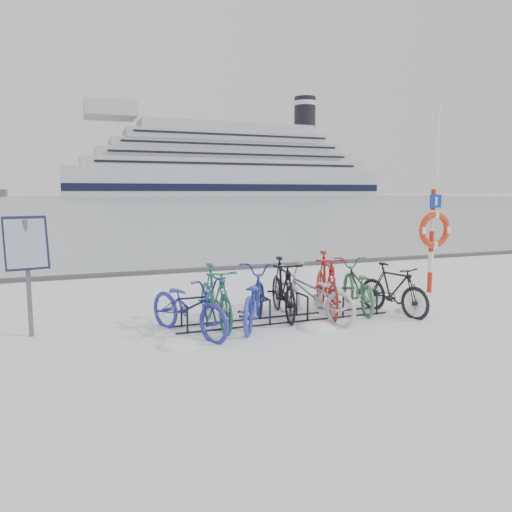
{
  "coord_description": "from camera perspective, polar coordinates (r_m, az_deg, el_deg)",
  "views": [
    {
      "loc": [
        -3.55,
        -7.93,
        2.28
      ],
      "look_at": [
        -0.3,
        0.6,
        1.1
      ],
      "focal_mm": 35.0,
      "sensor_mm": 36.0,
      "label": 1
    }
  ],
  "objects": [
    {
      "name": "quay_edge",
      "position": [
        14.45,
        -6.37,
        -1.56
      ],
      "size": [
        400.0,
        0.25,
        0.1
      ],
      "primitive_type": "cube",
      "color": "#3F3F42",
      "rests_on": "ground"
    },
    {
      "name": "lifebuoy_station",
      "position": [
        11.86,
        19.68,
        2.81
      ],
      "size": [
        0.82,
        0.23,
        4.25
      ],
      "color": "red",
      "rests_on": "ground"
    },
    {
      "name": "bike_7",
      "position": [
        9.73,
        15.43,
        -3.5
      ],
      "size": [
        0.83,
        1.69,
        0.98
      ],
      "primitive_type": "imported",
      "rotation": [
        0.0,
        0.0,
        0.24
      ],
      "color": "black",
      "rests_on": "ground"
    },
    {
      "name": "bike_rack",
      "position": [
        8.94,
        3.21,
        -6.23
      ],
      "size": [
        4.0,
        0.48,
        0.46
      ],
      "color": "black",
      "rests_on": "ground"
    },
    {
      "name": "bike_5",
      "position": [
        9.43,
        8.08,
        -2.98
      ],
      "size": [
        1.14,
        2.07,
        1.2
      ],
      "primitive_type": "imported",
      "rotation": [
        0.0,
        0.0,
        -0.31
      ],
      "color": "maroon",
      "rests_on": "ground"
    },
    {
      "name": "bike_4",
      "position": [
        8.97,
        6.43,
        -4.1
      ],
      "size": [
        1.32,
        2.03,
        1.0
      ],
      "primitive_type": "imported",
      "rotation": [
        0.0,
        0.0,
        3.51
      ],
      "color": "silver",
      "rests_on": "ground"
    },
    {
      "name": "ice_sheet",
      "position": [
        162.99,
        -19.71,
        6.13
      ],
      "size": [
        400.0,
        298.0,
        0.02
      ],
      "primitive_type": "cube",
      "color": "#9BA7AF",
      "rests_on": "ground"
    },
    {
      "name": "info_board",
      "position": [
        8.5,
        -24.75,
        0.58
      ],
      "size": [
        0.67,
        0.36,
        1.91
      ],
      "rotation": [
        0.0,
        0.0,
        0.2
      ],
      "color": "#595B5E",
      "rests_on": "ground"
    },
    {
      "name": "bike_2",
      "position": [
        8.59,
        -0.28,
        -4.47
      ],
      "size": [
        1.56,
        2.06,
        1.04
      ],
      "primitive_type": "imported",
      "rotation": [
        0.0,
        0.0,
        2.64
      ],
      "color": "#2E3DB4",
      "rests_on": "ground"
    },
    {
      "name": "ground",
      "position": [
        8.98,
        3.2,
        -7.34
      ],
      "size": [
        900.0,
        900.0,
        0.0
      ],
      "primitive_type": "plane",
      "color": "white",
      "rests_on": "ground"
    },
    {
      "name": "bike_1",
      "position": [
        8.55,
        -4.66,
        -4.4
      ],
      "size": [
        0.53,
        1.8,
        1.08
      ],
      "primitive_type": "imported",
      "rotation": [
        0.0,
        0.0,
        0.01
      ],
      "color": "#1E5E4D",
      "rests_on": "ground"
    },
    {
      "name": "cruise_ferry",
      "position": [
        233.24,
        -3.47,
        9.95
      ],
      "size": [
        144.33,
        27.21,
        47.42
      ],
      "color": "silver",
      "rests_on": "ground"
    },
    {
      "name": "snow_drifts",
      "position": [
        8.68,
        5.45,
        -7.89
      ],
      "size": [
        5.15,
        2.11,
        0.23
      ],
      "color": "white",
      "rests_on": "ground"
    },
    {
      "name": "bike_0",
      "position": [
        8.09,
        -7.71,
        -5.39
      ],
      "size": [
        1.41,
        2.02,
        1.01
      ],
      "primitive_type": "imported",
      "rotation": [
        0.0,
        0.0,
        0.43
      ],
      "color": "navy",
      "rests_on": "ground"
    },
    {
      "name": "bike_3",
      "position": [
        9.17,
        3.11,
        -3.49
      ],
      "size": [
        0.87,
        1.91,
        1.11
      ],
      "primitive_type": "imported",
      "rotation": [
        0.0,
        0.0,
        -0.19
      ],
      "color": "black",
      "rests_on": "ground"
    },
    {
      "name": "bike_6",
      "position": [
        9.93,
        11.46,
        -3.11
      ],
      "size": [
        1.14,
        2.01,
        1.0
      ],
      "primitive_type": "imported",
      "rotation": [
        0.0,
        0.0,
        2.88
      ],
      "color": "#356C47",
      "rests_on": "ground"
    }
  ]
}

